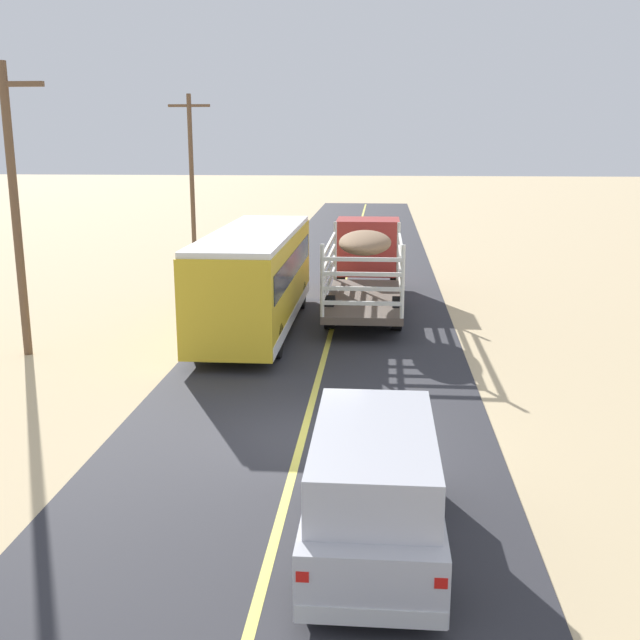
{
  "coord_description": "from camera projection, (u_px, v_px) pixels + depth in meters",
  "views": [
    {
      "loc": [
        1.55,
        -14.54,
        6.0
      ],
      "look_at": [
        0.0,
        4.46,
        1.46
      ],
      "focal_mm": 42.32,
      "sensor_mm": 36.0,
      "label": 1
    }
  ],
  "objects": [
    {
      "name": "ground_plane",
      "position": [
        303.0,
        438.0,
        15.62
      ],
      "size": [
        240.0,
        240.0,
        0.0
      ],
      "primitive_type": "plane",
      "color": "#CCB284"
    },
    {
      "name": "power_pole_mid",
      "position": [
        191.0,
        170.0,
        39.92
      ],
      "size": [
        2.2,
        0.24,
        8.37
      ],
      "color": "brown",
      "rests_on": "ground"
    },
    {
      "name": "power_pole_near",
      "position": [
        15.0,
        203.0,
        20.75
      ],
      "size": [
        2.2,
        0.24,
        8.07
      ],
      "color": "brown",
      "rests_on": "ground"
    },
    {
      "name": "road_centre_line",
      "position": [
        303.0,
        437.0,
        15.61
      ],
      "size": [
        0.16,
        117.6,
        0.0
      ],
      "primitive_type": "cube",
      "color": "#D8CC4C",
      "rests_on": "road_surface"
    },
    {
      "name": "bus",
      "position": [
        255.0,
        277.0,
        24.15
      ],
      "size": [
        2.54,
        10.0,
        3.21
      ],
      "color": "gold",
      "rests_on": "road_surface"
    },
    {
      "name": "livestock_truck",
      "position": [
        367.0,
        255.0,
        28.54
      ],
      "size": [
        2.53,
        9.7,
        3.02
      ],
      "color": "#B2332D",
      "rests_on": "road_surface"
    },
    {
      "name": "suv_near",
      "position": [
        374.0,
        482.0,
        11.12
      ],
      "size": [
        1.9,
        4.62,
        1.93
      ],
      "color": "silver",
      "rests_on": "road_surface"
    },
    {
      "name": "road_surface",
      "position": [
        303.0,
        437.0,
        15.61
      ],
      "size": [
        8.0,
        120.0,
        0.02
      ],
      "primitive_type": "cube",
      "color": "#2D2D33",
      "rests_on": "ground"
    }
  ]
}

